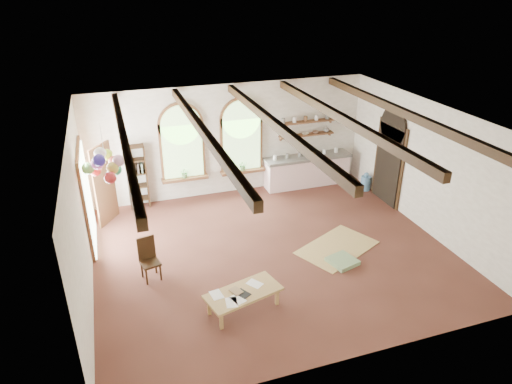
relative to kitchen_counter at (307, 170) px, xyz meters
name	(u,v)px	position (x,y,z in m)	size (l,w,h in m)	color
floor	(272,252)	(-2.30, -3.20, -0.48)	(8.00, 8.00, 0.00)	brown
ceiling_beams	(275,124)	(-2.30, -3.20, 2.62)	(6.20, 6.80, 0.18)	#382512
window_left	(182,145)	(-3.70, 0.23, 1.16)	(1.30, 0.28, 2.20)	brown
window_right	(241,139)	(-2.00, 0.23, 1.16)	(1.30, 0.28, 2.20)	brown
left_doorway	(87,199)	(-6.25, -1.40, 0.67)	(0.10, 1.90, 2.50)	brown
right_doorway	(388,165)	(1.65, -1.70, 0.62)	(0.10, 1.30, 2.40)	black
kitchen_counter	(307,170)	(0.00, 0.00, 0.00)	(2.68, 0.62, 0.94)	white
wall_shelf_lower	(306,135)	(0.00, 0.18, 1.07)	(1.70, 0.24, 0.04)	brown
wall_shelf_upper	(307,122)	(0.00, 0.18, 1.47)	(1.70, 0.24, 0.04)	brown
wall_clock	(344,119)	(1.25, 0.25, 1.42)	(0.32, 0.32, 0.04)	black
bookshelf	(137,177)	(-5.00, 0.12, 0.42)	(0.53, 0.32, 1.80)	#382512
coffee_table	(243,294)	(-3.53, -4.92, -0.11)	(1.57, 1.02, 0.41)	#A3814B
side_chair	(151,267)	(-5.10, -3.35, -0.20)	(0.45, 0.45, 0.95)	#382512
floor_mat	(337,247)	(-0.78, -3.53, -0.47)	(1.87, 1.16, 0.02)	tan
floor_cushion	(342,261)	(-0.97, -4.14, -0.43)	(0.57, 0.57, 0.10)	gray
water_jug_a	(330,173)	(0.80, 0.00, -0.20)	(0.34, 0.34, 0.65)	#568AB8
water_jug_b	(366,182)	(1.52, -0.90, -0.23)	(0.29, 0.29, 0.56)	#568AB8
balloon_cluster	(105,164)	(-5.71, -2.40, 1.86)	(0.86, 0.95, 1.15)	white
table_book	(232,293)	(-3.75, -4.91, -0.05)	(0.18, 0.26, 0.02)	olive
tablet	(243,294)	(-3.56, -4.98, -0.06)	(0.19, 0.28, 0.01)	black
potted_plant_left	(185,173)	(-3.70, 0.12, 0.37)	(0.27, 0.23, 0.30)	#598C4C
potted_plant_right	(243,165)	(-2.00, 0.12, 0.37)	(0.27, 0.23, 0.30)	#598C4C
shelf_cup_a	(283,135)	(-0.75, 0.18, 1.14)	(0.12, 0.10, 0.10)	white
shelf_cup_b	(294,134)	(-0.40, 0.18, 1.14)	(0.10, 0.10, 0.09)	beige
shelf_bowl_a	(305,133)	(-0.05, 0.18, 1.12)	(0.22, 0.22, 0.05)	beige
shelf_bowl_b	(316,132)	(0.30, 0.18, 1.12)	(0.20, 0.20, 0.06)	#8C664C
shelf_vase	(326,129)	(0.65, 0.18, 1.19)	(0.18, 0.18, 0.19)	slate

